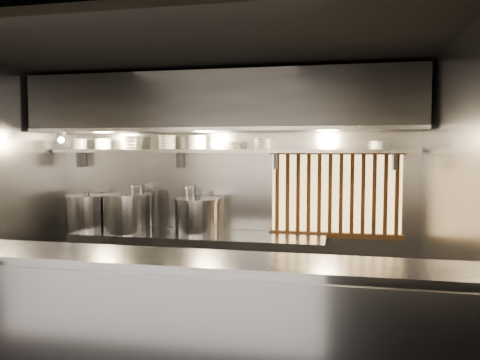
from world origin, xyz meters
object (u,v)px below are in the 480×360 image
at_px(heat_lamp, 60,135).
at_px(stock_pot_right, 198,216).
at_px(pendant_bulb, 215,144).
at_px(stock_pot_mid, 128,213).
at_px(stock_pot_left, 87,212).

height_order(heat_lamp, stock_pot_right, heat_lamp).
xyz_separation_m(heat_lamp, pendant_bulb, (1.80, 0.35, -0.11)).
height_order(stock_pot_mid, stock_pot_right, stock_pot_mid).
bearing_deg(pendant_bulb, stock_pot_mid, -173.74).
distance_m(pendant_bulb, stock_pot_mid, 1.35).
relative_size(pendant_bulb, stock_pot_right, 0.30).
bearing_deg(heat_lamp, stock_pot_mid, 17.58).
distance_m(stock_pot_left, stock_pot_mid, 0.59).
bearing_deg(heat_lamp, stock_pot_right, 11.47).
bearing_deg(stock_pot_mid, stock_pot_left, 171.38).
bearing_deg(stock_pot_mid, heat_lamp, -162.42).
relative_size(pendant_bulb, stock_pot_left, 0.26).
bearing_deg(stock_pot_right, stock_pot_mid, -173.99).
distance_m(pendant_bulb, stock_pot_left, 1.85).
bearing_deg(stock_pot_left, stock_pot_right, 0.05).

